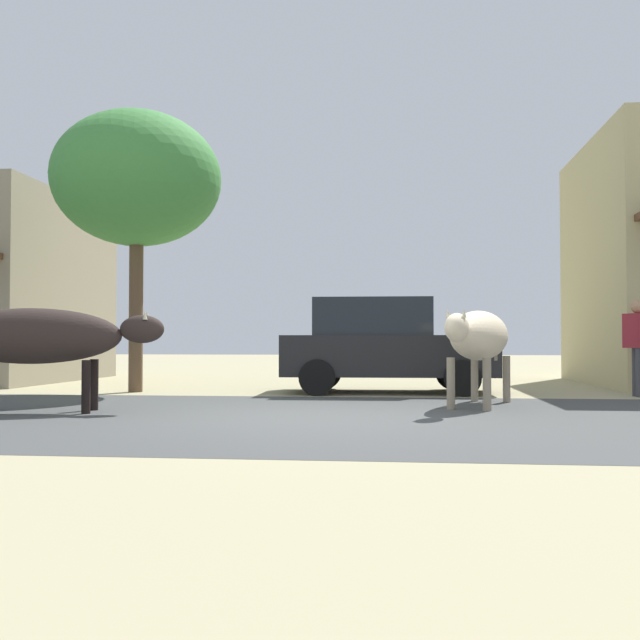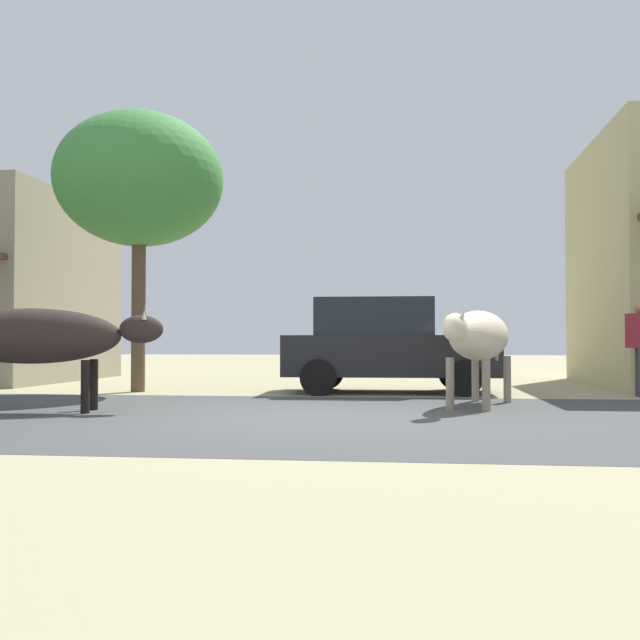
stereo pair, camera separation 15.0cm
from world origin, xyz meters
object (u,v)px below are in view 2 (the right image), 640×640
at_px(cow_near_brown, 37,337).
at_px(cow_far_dark, 479,337).
at_px(parked_hatchback_car, 386,345).
at_px(roadside_tree, 139,180).

height_order(cow_near_brown, cow_far_dark, cow_far_dark).
bearing_deg(cow_near_brown, parked_hatchback_car, 43.96).
bearing_deg(cow_near_brown, cow_far_dark, 15.03).
bearing_deg(roadside_tree, cow_near_brown, -88.51).
distance_m(parked_hatchback_car, cow_near_brown, 5.96).
bearing_deg(cow_far_dark, roadside_tree, 158.43).
height_order(parked_hatchback_car, cow_far_dark, parked_hatchback_car).
xyz_separation_m(cow_near_brown, cow_far_dark, (5.66, 1.52, 0.01)).
xyz_separation_m(roadside_tree, cow_near_brown, (0.10, -3.80, -2.83)).
relative_size(cow_near_brown, cow_far_dark, 1.00).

